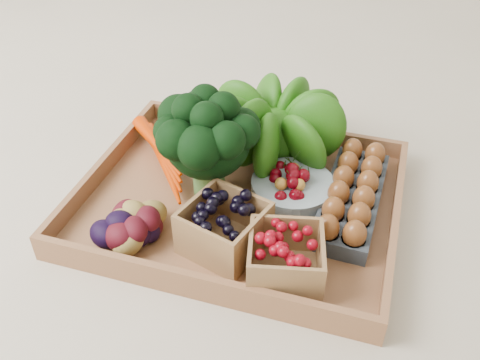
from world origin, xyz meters
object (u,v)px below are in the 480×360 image
(egg_carton, at_px, (351,200))
(cherry_bowl, at_px, (292,190))
(tray, at_px, (240,203))
(broccoli, at_px, (208,160))

(egg_carton, bearing_deg, cherry_bowl, -173.85)
(tray, relative_size, egg_carton, 2.04)
(broccoli, relative_size, egg_carton, 0.70)
(tray, height_order, egg_carton, egg_carton)
(cherry_bowl, height_order, egg_carton, cherry_bowl)
(cherry_bowl, xyz_separation_m, egg_carton, (0.10, 0.01, -0.00))
(tray, relative_size, cherry_bowl, 3.72)
(broccoli, relative_size, cherry_bowl, 1.28)
(egg_carton, bearing_deg, broccoli, -169.79)
(broccoli, bearing_deg, cherry_bowl, 11.13)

